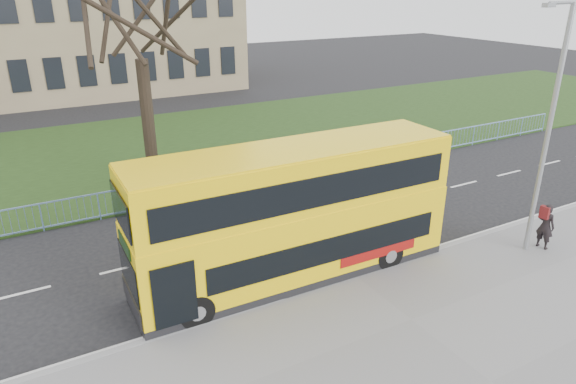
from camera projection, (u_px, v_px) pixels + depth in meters
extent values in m
plane|color=black|center=(326.00, 256.00, 17.01)|extent=(120.00, 120.00, 0.00)
cube|color=slate|center=(491.00, 384.00, 11.52)|extent=(80.00, 10.50, 0.12)
cube|color=gray|center=(354.00, 276.00, 15.73)|extent=(80.00, 0.20, 0.14)
cube|color=#1E3613|center=(186.00, 145.00, 28.55)|extent=(80.00, 15.40, 0.08)
cube|color=#7F6E50|center=(33.00, 2.00, 40.41)|extent=(30.00, 15.00, 14.00)
cube|color=yellow|center=(294.00, 240.00, 15.44)|extent=(9.77, 2.47, 1.81)
cube|color=yellow|center=(294.00, 208.00, 15.04)|extent=(9.77, 2.47, 0.31)
cube|color=yellow|center=(294.00, 177.00, 14.67)|extent=(9.72, 2.42, 1.62)
cube|color=black|center=(331.00, 250.00, 14.70)|extent=(7.51, 0.16, 0.79)
cube|color=black|center=(315.00, 193.00, 13.77)|extent=(8.95, 0.18, 0.88)
cylinder|color=black|center=(197.00, 311.00, 13.35)|extent=(0.97, 0.27, 0.96)
cylinder|color=black|center=(389.00, 255.00, 16.11)|extent=(0.97, 0.27, 0.96)
imported|color=black|center=(545.00, 226.00, 17.05)|extent=(0.46, 0.63, 1.58)
cylinder|color=gray|center=(547.00, 137.00, 15.76)|extent=(0.16, 0.16, 7.80)
cylinder|color=gray|center=(562.00, 3.00, 13.90)|extent=(1.36, 0.30, 0.10)
cube|color=gray|center=(549.00, 5.00, 13.53)|extent=(0.46, 0.24, 0.12)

